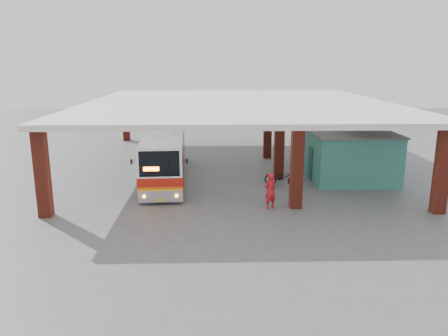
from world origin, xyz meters
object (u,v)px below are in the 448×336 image
motorcycle (282,177)px  pedestrian (270,191)px  coach_bus (165,153)px  red_chair (296,156)px

motorcycle → pedestrian: (-1.27, -4.01, 0.37)m
coach_bus → pedestrian: size_ratio=6.08×
motorcycle → red_chair: (2.12, 6.62, -0.17)m
motorcycle → pedestrian: size_ratio=1.15×
pedestrian → red_chair: size_ratio=2.17×
coach_bus → red_chair: size_ratio=13.20×
pedestrian → coach_bus: bearing=-76.1°
coach_bus → motorcycle: bearing=-19.2°
pedestrian → red_chair: 11.17m
pedestrian → red_chair: pedestrian is taller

